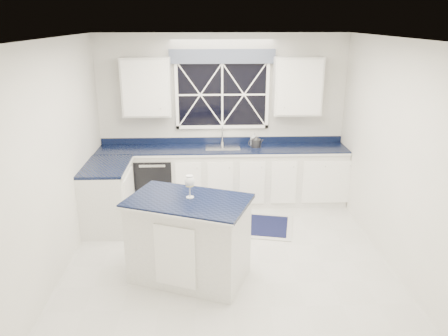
{
  "coord_description": "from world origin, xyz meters",
  "views": [
    {
      "loc": [
        -0.24,
        -4.76,
        2.91
      ],
      "look_at": [
        -0.04,
        0.4,
        1.13
      ],
      "focal_mm": 35.0,
      "sensor_mm": 36.0,
      "label": 1
    }
  ],
  "objects_px": {
    "kettle": "(256,142)",
    "soap_bottle": "(254,139)",
    "faucet": "(222,135)",
    "wine_glass": "(190,182)",
    "dishwasher": "(156,180)",
    "island": "(189,239)"
  },
  "relations": [
    {
      "from": "kettle",
      "to": "soap_bottle",
      "type": "xyz_separation_m",
      "value": [
        -0.02,
        0.13,
        0.01
      ]
    },
    {
      "from": "kettle",
      "to": "soap_bottle",
      "type": "height_order",
      "value": "soap_bottle"
    },
    {
      "from": "faucet",
      "to": "soap_bottle",
      "type": "height_order",
      "value": "faucet"
    },
    {
      "from": "wine_glass",
      "to": "soap_bottle",
      "type": "xyz_separation_m",
      "value": [
        0.96,
        2.32,
        -0.14
      ]
    },
    {
      "from": "dishwasher",
      "to": "wine_glass",
      "type": "relative_size",
      "value": 3.11
    },
    {
      "from": "kettle",
      "to": "dishwasher",
      "type": "bearing_deg",
      "value": 167.71
    },
    {
      "from": "wine_glass",
      "to": "kettle",
      "type": "bearing_deg",
      "value": 65.79
    },
    {
      "from": "faucet",
      "to": "kettle",
      "type": "relative_size",
      "value": 1.18
    },
    {
      "from": "faucet",
      "to": "wine_glass",
      "type": "bearing_deg",
      "value": -100.78
    },
    {
      "from": "island",
      "to": "kettle",
      "type": "height_order",
      "value": "kettle"
    },
    {
      "from": "faucet",
      "to": "wine_glass",
      "type": "distance_m",
      "value": 2.4
    },
    {
      "from": "dishwasher",
      "to": "soap_bottle",
      "type": "xyz_separation_m",
      "value": [
        1.62,
        0.16,
        0.63
      ]
    },
    {
      "from": "dishwasher",
      "to": "wine_glass",
      "type": "distance_m",
      "value": 2.38
    },
    {
      "from": "kettle",
      "to": "soap_bottle",
      "type": "relative_size",
      "value": 1.31
    },
    {
      "from": "faucet",
      "to": "soap_bottle",
      "type": "xyz_separation_m",
      "value": [
        0.52,
        -0.04,
        -0.06
      ]
    },
    {
      "from": "faucet",
      "to": "island",
      "type": "height_order",
      "value": "faucet"
    },
    {
      "from": "dishwasher",
      "to": "soap_bottle",
      "type": "distance_m",
      "value": 1.74
    },
    {
      "from": "faucet",
      "to": "island",
      "type": "xyz_separation_m",
      "value": [
        -0.47,
        -2.4,
        -0.6
      ]
    },
    {
      "from": "faucet",
      "to": "soap_bottle",
      "type": "bearing_deg",
      "value": -4.36
    },
    {
      "from": "wine_glass",
      "to": "soap_bottle",
      "type": "distance_m",
      "value": 2.51
    },
    {
      "from": "island",
      "to": "soap_bottle",
      "type": "relative_size",
      "value": 7.86
    },
    {
      "from": "wine_glass",
      "to": "soap_bottle",
      "type": "relative_size",
      "value": 1.35
    }
  ]
}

